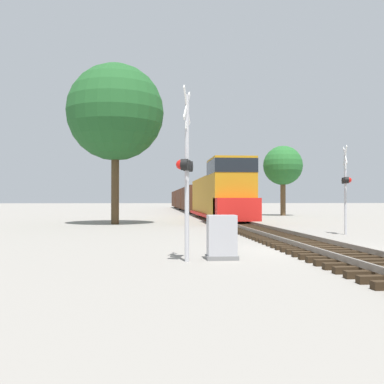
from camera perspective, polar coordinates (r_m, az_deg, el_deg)
ground_plane at (r=15.38m, az=15.58°, el=-7.19°), size 400.00×400.00×0.00m
rail_track_bed at (r=15.37m, az=15.58°, el=-6.69°), size 2.60×160.00×0.31m
freight_train at (r=61.17m, az=0.07°, el=-0.83°), size 2.87×70.67×4.53m
crossing_signal_near at (r=12.19m, az=-0.79°, el=3.20°), size 0.53×1.01×4.70m
crossing_signal_far at (r=22.76m, az=18.96°, el=1.09°), size 0.52×1.01×4.26m
relay_cabinet at (r=12.64m, az=3.80°, el=-5.81°), size 0.88×0.60×1.24m
tree_far_right at (r=31.43m, az=-9.71°, el=9.91°), size 6.57×6.57×10.92m
tree_mid_background at (r=48.35m, az=11.47°, el=3.27°), size 4.14×4.14×7.36m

